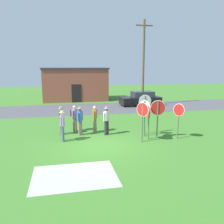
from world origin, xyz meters
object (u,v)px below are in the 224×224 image
at_px(stop_sign_leaning_left, 144,112).
at_px(person_in_dark_shirt, 95,117).
at_px(person_holding_notes, 107,119).
at_px(parked_car_on_street, 141,99).
at_px(person_in_blue, 61,119).
at_px(utility_pole, 143,62).
at_px(stop_sign_rear_left, 145,107).
at_px(person_in_teal, 80,119).
at_px(stop_sign_center_cluster, 142,115).
at_px(stop_sign_leaning_right, 158,112).
at_px(stop_sign_far_back, 179,115).
at_px(person_near_signs, 62,124).
at_px(person_on_left, 74,116).
at_px(stop_sign_low_front, 149,116).

relative_size(stop_sign_leaning_left, person_in_dark_shirt, 1.30).
bearing_deg(person_in_dark_shirt, person_holding_notes, -51.37).
distance_m(parked_car_on_street, person_in_blue, 12.69).
distance_m(utility_pole, stop_sign_leaning_left, 12.08).
height_order(parked_car_on_street, stop_sign_rear_left, stop_sign_rear_left).
relative_size(parked_car_on_street, person_in_teal, 2.53).
xyz_separation_m(parked_car_on_street, stop_sign_center_cluster, (-4.03, -11.99, 0.84)).
bearing_deg(stop_sign_leaning_right, stop_sign_leaning_left, 139.34).
bearing_deg(stop_sign_far_back, person_near_signs, 172.70).
bearing_deg(person_near_signs, person_on_left, 68.95).
relative_size(person_in_teal, person_near_signs, 1.00).
relative_size(utility_pole, person_in_teal, 5.09).
relative_size(stop_sign_center_cluster, person_in_teal, 1.28).
xyz_separation_m(parked_car_on_street, person_in_teal, (-7.27, -9.89, 0.30)).
distance_m(person_in_teal, person_on_left, 0.97).
bearing_deg(stop_sign_far_back, parked_car_on_street, 81.46).
height_order(stop_sign_far_back, person_near_signs, stop_sign_far_back).
xyz_separation_m(utility_pole, stop_sign_leaning_left, (-3.76, -11.05, -3.12)).
relative_size(stop_sign_far_back, person_in_teal, 1.18).
xyz_separation_m(stop_sign_center_cluster, person_holding_notes, (-1.65, 1.81, -0.54)).
bearing_deg(stop_sign_leaning_right, person_holding_notes, 154.00).
xyz_separation_m(stop_sign_rear_left, stop_sign_low_front, (-0.13, -1.03, -0.35)).
xyz_separation_m(stop_sign_leaning_left, person_in_teal, (-3.72, 1.10, -0.50)).
bearing_deg(stop_sign_center_cluster, stop_sign_leaning_right, 23.36).
bearing_deg(parked_car_on_street, stop_sign_center_cluster, -108.58).
bearing_deg(person_in_teal, parked_car_on_street, 53.71).
distance_m(stop_sign_leaning_right, person_holding_notes, 3.11).
relative_size(stop_sign_rear_left, stop_sign_leaning_left, 1.12).
bearing_deg(parked_car_on_street, stop_sign_leaning_left, -107.91).
relative_size(stop_sign_center_cluster, stop_sign_far_back, 1.08).
xyz_separation_m(stop_sign_center_cluster, stop_sign_low_front, (0.52, 0.40, -0.18)).
distance_m(person_in_dark_shirt, person_holding_notes, 0.98).
bearing_deg(stop_sign_rear_left, person_in_blue, 168.35).
height_order(parked_car_on_street, stop_sign_leaning_left, stop_sign_leaning_left).
distance_m(stop_sign_leaning_right, person_in_teal, 4.66).
distance_m(stop_sign_leaning_right, stop_sign_low_front, 0.61).
relative_size(stop_sign_center_cluster, person_near_signs, 1.28).
bearing_deg(person_in_blue, stop_sign_rear_left, -11.65).
xyz_separation_m(stop_sign_leaning_right, person_in_dark_shirt, (-3.36, 2.10, -0.60)).
height_order(parked_car_on_street, person_on_left, person_on_left).
bearing_deg(stop_sign_center_cluster, stop_sign_rear_left, 65.53).
xyz_separation_m(parked_car_on_street, stop_sign_rear_left, (-3.38, -10.56, 1.01)).
xyz_separation_m(person_in_blue, person_holding_notes, (2.69, -0.65, 0.00)).
distance_m(stop_sign_low_front, person_near_signs, 4.87).
distance_m(stop_sign_leaning_right, stop_sign_far_back, 1.21).
distance_m(person_in_teal, person_near_signs, 1.49).
relative_size(person_near_signs, person_on_left, 1.03).
bearing_deg(person_in_blue, stop_sign_far_back, -18.87).
height_order(stop_sign_low_front, stop_sign_far_back, stop_sign_far_back).
distance_m(utility_pole, person_in_teal, 12.97).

